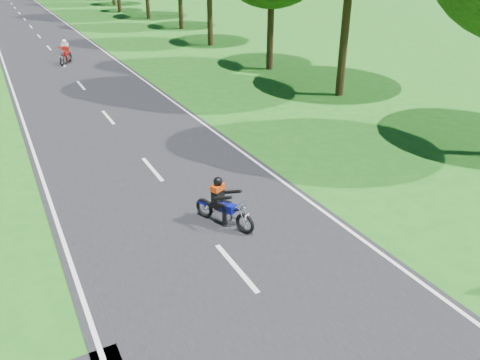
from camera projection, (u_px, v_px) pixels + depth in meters
ground at (284, 324)px, 9.04m from camera, size 160.00×160.00×0.00m
main_road at (25, 19)px, 48.71m from camera, size 7.00×140.00×0.02m
road_markings at (25, 21)px, 47.16m from camera, size 7.40×140.00×0.01m
rider_near_blue at (224, 202)px, 11.98m from camera, size 1.18×1.68×1.34m
rider_far_red at (65, 52)px, 29.40m from camera, size 1.33×1.83×1.47m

